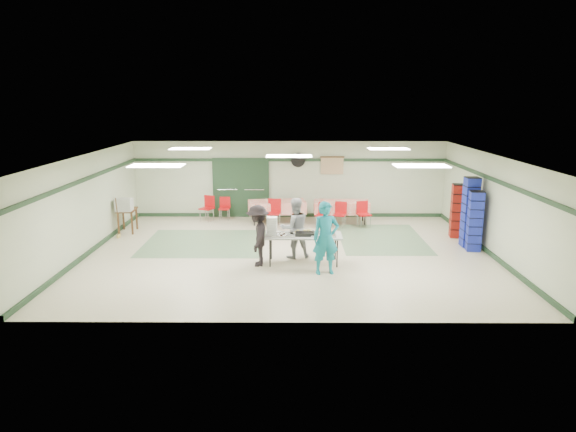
{
  "coord_description": "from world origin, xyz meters",
  "views": [
    {
      "loc": [
        0.06,
        -13.57,
        4.17
      ],
      "look_at": [
        -0.02,
        -0.3,
        1.12
      ],
      "focal_mm": 32.0,
      "sensor_mm": 36.0,
      "label": 1
    }
  ],
  "objects_px": {
    "chair_loose_b": "(208,206)",
    "crate_stack_blue_b": "(470,212)",
    "office_printer": "(124,205)",
    "volunteer_dark": "(258,236)",
    "dining_table_a": "(341,207)",
    "chair_b": "(323,212)",
    "volunteer_grey": "(295,228)",
    "serving_table": "(303,236)",
    "dining_table_b": "(277,206)",
    "printer_table": "(127,213)",
    "crate_stack_blue_a": "(475,221)",
    "chair_loose_a": "(225,206)",
    "broom": "(118,217)",
    "chair_a": "(340,212)",
    "chair_c": "(363,211)",
    "chair_d": "(274,210)",
    "crate_stack_red": "(458,211)",
    "volunteer_teal": "(326,238)"
  },
  "relations": [
    {
      "from": "serving_table",
      "to": "chair_b",
      "type": "bearing_deg",
      "value": 79.85
    },
    {
      "from": "crate_stack_blue_b",
      "to": "office_printer",
      "type": "height_order",
      "value": "crate_stack_blue_b"
    },
    {
      "from": "chair_c",
      "to": "office_printer",
      "type": "distance_m",
      "value": 7.66
    },
    {
      "from": "broom",
      "to": "volunteer_dark",
      "type": "bearing_deg",
      "value": -24.35
    },
    {
      "from": "dining_table_b",
      "to": "chair_loose_b",
      "type": "bearing_deg",
      "value": 165.79
    },
    {
      "from": "chair_c",
      "to": "chair_loose_b",
      "type": "bearing_deg",
      "value": 155.08
    },
    {
      "from": "dining_table_a",
      "to": "chair_c",
      "type": "xyz_separation_m",
      "value": [
        0.66,
        -0.57,
        -0.04
      ]
    },
    {
      "from": "serving_table",
      "to": "chair_loose_b",
      "type": "distance_m",
      "value": 5.68
    },
    {
      "from": "volunteer_grey",
      "to": "crate_stack_blue_b",
      "type": "relative_size",
      "value": 0.81
    },
    {
      "from": "chair_c",
      "to": "crate_stack_blue_b",
      "type": "xyz_separation_m",
      "value": [
        2.71,
        -2.26,
        0.48
      ]
    },
    {
      "from": "printer_table",
      "to": "serving_table",
      "type": "bearing_deg",
      "value": -34.15
    },
    {
      "from": "volunteer_grey",
      "to": "chair_loose_b",
      "type": "relative_size",
      "value": 1.84
    },
    {
      "from": "volunteer_dark",
      "to": "office_printer",
      "type": "bearing_deg",
      "value": -125.41
    },
    {
      "from": "printer_table",
      "to": "chair_d",
      "type": "bearing_deg",
      "value": 4.1
    },
    {
      "from": "volunteer_grey",
      "to": "crate_stack_blue_b",
      "type": "xyz_separation_m",
      "value": [
        5.0,
        1.09,
        0.2
      ]
    },
    {
      "from": "office_printer",
      "to": "dining_table_b",
      "type": "bearing_deg",
      "value": 14.75
    },
    {
      "from": "printer_table",
      "to": "crate_stack_blue_a",
      "type": "bearing_deg",
      "value": -15.49
    },
    {
      "from": "volunteer_dark",
      "to": "dining_table_a",
      "type": "distance_m",
      "value": 5.25
    },
    {
      "from": "dining_table_a",
      "to": "printer_table",
      "type": "height_order",
      "value": "dining_table_a"
    },
    {
      "from": "chair_a",
      "to": "chair_loose_a",
      "type": "height_order",
      "value": "chair_a"
    },
    {
      "from": "dining_table_a",
      "to": "crate_stack_blue_a",
      "type": "height_order",
      "value": "crate_stack_blue_a"
    },
    {
      "from": "volunteer_teal",
      "to": "chair_d",
      "type": "distance_m",
      "value": 4.86
    },
    {
      "from": "chair_c",
      "to": "chair_d",
      "type": "distance_m",
      "value": 2.95
    },
    {
      "from": "crate_stack_blue_b",
      "to": "broom",
      "type": "distance_m",
      "value": 10.43
    },
    {
      "from": "dining_table_a",
      "to": "chair_d",
      "type": "height_order",
      "value": "chair_d"
    },
    {
      "from": "chair_loose_a",
      "to": "printer_table",
      "type": "bearing_deg",
      "value": -146.44
    },
    {
      "from": "volunteer_dark",
      "to": "chair_d",
      "type": "xyz_separation_m",
      "value": [
        0.28,
        4.02,
        -0.21
      ]
    },
    {
      "from": "office_printer",
      "to": "chair_b",
      "type": "bearing_deg",
      "value": 5.51
    },
    {
      "from": "printer_table",
      "to": "chair_b",
      "type": "bearing_deg",
      "value": 1.74
    },
    {
      "from": "volunteer_grey",
      "to": "crate_stack_red",
      "type": "height_order",
      "value": "crate_stack_red"
    },
    {
      "from": "chair_b",
      "to": "crate_stack_blue_a",
      "type": "xyz_separation_m",
      "value": [
        4.04,
        -2.69,
        0.35
      ]
    },
    {
      "from": "volunteer_dark",
      "to": "chair_loose_a",
      "type": "bearing_deg",
      "value": -163.89
    },
    {
      "from": "crate_stack_red",
      "to": "volunteer_teal",
      "type": "bearing_deg",
      "value": -141.56
    },
    {
      "from": "broom",
      "to": "chair_loose_a",
      "type": "bearing_deg",
      "value": 45.54
    },
    {
      "from": "volunteer_grey",
      "to": "chair_b",
      "type": "bearing_deg",
      "value": -122.34
    },
    {
      "from": "volunteer_grey",
      "to": "chair_loose_a",
      "type": "xyz_separation_m",
      "value": [
        -2.43,
        4.4,
        -0.33
      ]
    },
    {
      "from": "serving_table",
      "to": "chair_a",
      "type": "distance_m",
      "value": 4.06
    },
    {
      "from": "dining_table_b",
      "to": "crate_stack_red",
      "type": "distance_m",
      "value": 5.87
    },
    {
      "from": "volunteer_dark",
      "to": "office_printer",
      "type": "distance_m",
      "value": 5.34
    },
    {
      "from": "volunteer_dark",
      "to": "office_printer",
      "type": "xyz_separation_m",
      "value": [
        -4.37,
        3.07,
        0.16
      ]
    },
    {
      "from": "dining_table_a",
      "to": "crate_stack_blue_b",
      "type": "distance_m",
      "value": 4.43
    },
    {
      "from": "chair_loose_b",
      "to": "crate_stack_blue_b",
      "type": "height_order",
      "value": "crate_stack_blue_b"
    },
    {
      "from": "dining_table_a",
      "to": "chair_b",
      "type": "xyz_separation_m",
      "value": [
        -0.66,
        -0.58,
        -0.07
      ]
    },
    {
      "from": "dining_table_b",
      "to": "printer_table",
      "type": "height_order",
      "value": "dining_table_b"
    },
    {
      "from": "volunteer_teal",
      "to": "crate_stack_blue_b",
      "type": "xyz_separation_m",
      "value": [
        4.26,
        2.37,
        0.12
      ]
    },
    {
      "from": "crate_stack_red",
      "to": "chair_loose_b",
      "type": "bearing_deg",
      "value": 165.28
    },
    {
      "from": "serving_table",
      "to": "crate_stack_red",
      "type": "xyz_separation_m",
      "value": [
        4.77,
        2.59,
        0.1
      ]
    },
    {
      "from": "chair_b",
      "to": "crate_stack_red",
      "type": "relative_size",
      "value": 0.5
    },
    {
      "from": "serving_table",
      "to": "chair_loose_a",
      "type": "height_order",
      "value": "chair_loose_a"
    },
    {
      "from": "crate_stack_red",
      "to": "office_printer",
      "type": "distance_m",
      "value": 10.31
    }
  ]
}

